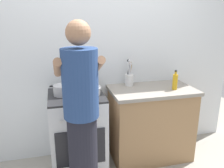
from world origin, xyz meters
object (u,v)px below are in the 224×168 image
stove_range (78,132)px  oil_bottle (175,82)px  person (82,120)px  pot (62,90)px  mixing_bowl (89,90)px  utensil_crock (129,77)px

stove_range → oil_bottle: 1.27m
oil_bottle → person: (-1.15, -0.48, -0.13)m
pot → person: size_ratio=0.15×
mixing_bowl → person: bearing=-104.9°
mixing_bowl → stove_range: bearing=172.1°
person → stove_range: bearing=89.2°
mixing_bowl → oil_bottle: size_ratio=1.19×
pot → utensil_crock: utensil_crock is taller
pot → mixing_bowl: pot is taller
stove_range → person: person is taller
utensil_crock → person: bearing=-131.7°
mixing_bowl → utensil_crock: 0.58m
mixing_bowl → oil_bottle: oil_bottle is taller
pot → mixing_bowl: (0.28, -0.05, -0.01)m
stove_range → oil_bottle: bearing=-4.6°
pot → person: 0.62m
oil_bottle → pot: bearing=174.7°
mixing_bowl → person: size_ratio=0.16×
oil_bottle → utensil_crock: bearing=148.8°
pot → person: (0.13, -0.60, -0.10)m
oil_bottle → person: 1.25m
pot → oil_bottle: bearing=-5.3°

